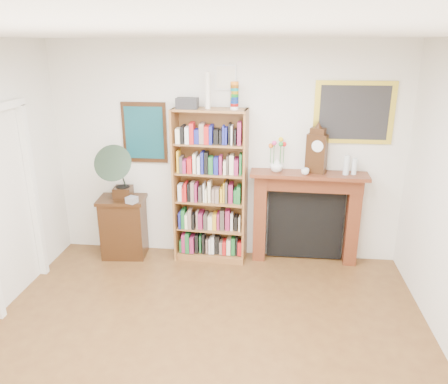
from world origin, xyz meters
name	(u,v)px	position (x,y,z in m)	size (l,w,h in m)	color
room	(190,234)	(0.00, 0.00, 1.40)	(4.51, 5.01, 2.81)	#543219
door_casing	(8,190)	(-2.21, 1.20, 1.26)	(0.08, 1.02, 2.17)	white
teal_poster	(145,133)	(-1.05, 2.48, 1.65)	(0.58, 0.04, 0.78)	black
small_picture	(226,77)	(0.00, 2.48, 2.35)	(0.26, 0.04, 0.30)	white
gilt_painting	(354,113)	(1.55, 2.48, 1.95)	(0.95, 0.04, 0.75)	gold
bookshelf	(210,178)	(-0.18, 2.32, 1.11)	(0.94, 0.39, 2.29)	brown
side_cabinet	(124,227)	(-1.35, 2.26, 0.41)	(0.60, 0.44, 0.82)	black
fireplace	(306,209)	(1.05, 2.39, 0.72)	(1.46, 0.39, 1.22)	#4C1C11
gramophone	(118,169)	(-1.33, 2.17, 1.25)	(0.50, 0.60, 0.75)	black
cd_stack	(132,200)	(-1.16, 2.10, 0.86)	(0.12, 0.12, 0.08)	#A8A8B4
mantel_clock	(317,151)	(1.13, 2.36, 1.49)	(0.27, 0.21, 0.56)	black
flower_vase	(277,165)	(0.65, 2.36, 1.31)	(0.16, 0.16, 0.17)	white
teacup	(305,172)	(1.00, 2.26, 1.26)	(0.10, 0.10, 0.08)	white
bottle_left	(346,165)	(1.49, 2.31, 1.34)	(0.07, 0.07, 0.24)	silver
bottle_right	(354,166)	(1.59, 2.33, 1.32)	(0.06, 0.06, 0.20)	silver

